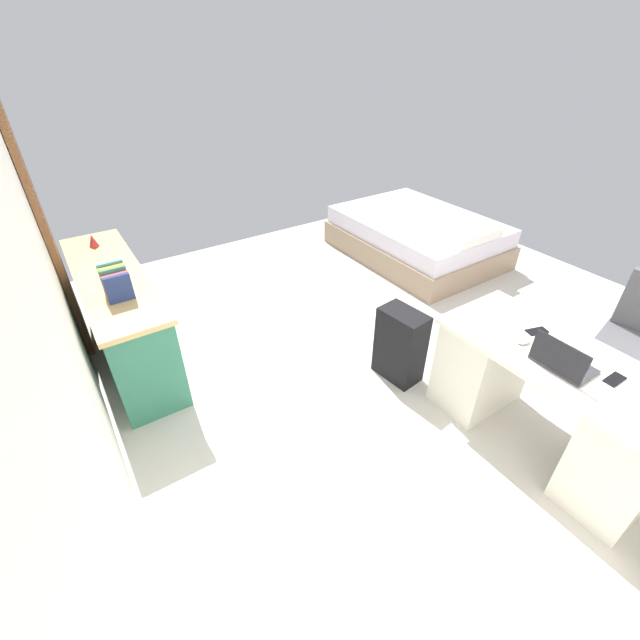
# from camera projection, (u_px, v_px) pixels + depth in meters

# --- Properties ---
(ground_plane) EXTENTS (5.64, 5.64, 0.00)m
(ground_plane) POSITION_uv_depth(u_px,v_px,m) (391.00, 344.00, 3.77)
(ground_plane) COLOR beige
(wall_back) EXTENTS (4.59, 0.10, 2.61)m
(wall_back) POSITION_uv_depth(u_px,v_px,m) (41.00, 291.00, 1.98)
(wall_back) COLOR white
(wall_back) RESTS_ON ground_plane
(door_wooden) EXTENTS (0.88, 0.05, 2.04)m
(door_wooden) POSITION_uv_depth(u_px,v_px,m) (44.00, 226.00, 3.38)
(door_wooden) COLOR brown
(door_wooden) RESTS_ON ground_plane
(desk) EXTENTS (1.44, 0.67, 0.73)m
(desk) POSITION_uv_depth(u_px,v_px,m) (547.00, 400.00, 2.68)
(desk) COLOR silver
(desk) RESTS_ON ground_plane
(office_chair) EXTENTS (0.54, 0.54, 0.94)m
(office_chair) POSITION_uv_depth(u_px,v_px,m) (634.00, 349.00, 3.05)
(office_chair) COLOR black
(office_chair) RESTS_ON ground_plane
(credenza) EXTENTS (1.80, 0.48, 0.78)m
(credenza) POSITION_uv_depth(u_px,v_px,m) (122.00, 316.00, 3.45)
(credenza) COLOR #2D7056
(credenza) RESTS_ON ground_plane
(bed) EXTENTS (1.91, 1.41, 0.58)m
(bed) POSITION_uv_depth(u_px,v_px,m) (417.00, 237.00, 5.13)
(bed) COLOR gray
(bed) RESTS_ON ground_plane
(suitcase_black) EXTENTS (0.38, 0.26, 0.60)m
(suitcase_black) POSITION_uv_depth(u_px,v_px,m) (400.00, 345.00, 3.28)
(suitcase_black) COLOR black
(suitcase_black) RESTS_ON ground_plane
(laptop) EXTENTS (0.31, 0.22, 0.21)m
(laptop) POSITION_uv_depth(u_px,v_px,m) (562.00, 361.00, 2.38)
(laptop) COLOR #333338
(laptop) RESTS_ON desk
(computer_mouse) EXTENTS (0.06, 0.10, 0.03)m
(computer_mouse) POSITION_uv_depth(u_px,v_px,m) (524.00, 341.00, 2.60)
(computer_mouse) COLOR white
(computer_mouse) RESTS_ON desk
(cell_phone_near_laptop) EXTENTS (0.07, 0.14, 0.01)m
(cell_phone_near_laptop) POSITION_uv_depth(u_px,v_px,m) (615.00, 379.00, 2.32)
(cell_phone_near_laptop) COLOR black
(cell_phone_near_laptop) RESTS_ON desk
(cell_phone_by_mouse) EXTENTS (0.10, 0.15, 0.01)m
(cell_phone_by_mouse) POSITION_uv_depth(u_px,v_px,m) (537.00, 331.00, 2.70)
(cell_phone_by_mouse) COLOR black
(cell_phone_by_mouse) RESTS_ON desk
(book_row) EXTENTS (0.19, 0.17, 0.23)m
(book_row) POSITION_uv_depth(u_px,v_px,m) (116.00, 282.00, 2.91)
(book_row) COLOR navy
(book_row) RESTS_ON credenza
(figurine_small) EXTENTS (0.08, 0.08, 0.11)m
(figurine_small) POSITION_uv_depth(u_px,v_px,m) (93.00, 241.00, 3.60)
(figurine_small) COLOR red
(figurine_small) RESTS_ON credenza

